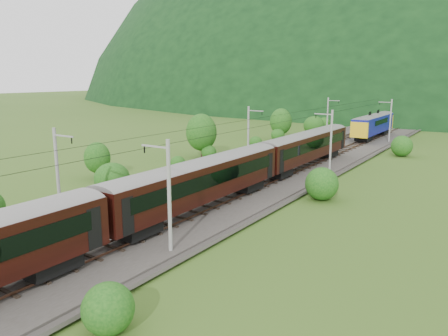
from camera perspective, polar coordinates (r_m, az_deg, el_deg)
The scene contains 14 objects.
ground at distance 36.13m, azimuth -14.56°, elevation -8.71°, with size 600.00×600.00×0.00m, color #38591C.
railbed at distance 42.99m, azimuth -4.63°, elevation -4.82°, with size 14.00×220.00×0.30m, color #38332D.
track_left at distance 44.40m, azimuth -7.08°, elevation -4.04°, with size 2.40×220.00×0.27m.
track_right at distance 41.54m, azimuth -2.02°, elevation -5.07°, with size 2.40×220.00×0.27m.
catenary_left at distance 63.37m, azimuth 3.25°, elevation 4.63°, with size 2.54×192.28×8.00m.
catenary_right at distance 58.23m, azimuth 13.73°, elevation 3.66°, with size 2.54×192.28×8.00m.
overhead_wires at distance 41.54m, azimuth -4.79°, elevation 4.40°, with size 4.83×198.00×0.03m.
mountain_ridge at distance 353.87m, azimuth 9.34°, elevation 9.69°, with size 336.00×280.00×132.00m, color black.
train at distance 39.82m, azimuth -2.97°, elevation -0.79°, with size 3.20×127.74×5.57m.
hazard_post_near at distance 71.99m, azimuth 12.15°, elevation 2.40°, with size 0.14×0.14×1.31m, color red.
hazard_post_far at distance 65.44m, azimuth 10.49°, elevation 1.71°, with size 0.18×0.18×1.69m, color red.
signal at distance 84.30m, azimuth 12.12°, elevation 4.11°, with size 0.22×0.22×2.00m.
vegetation_left at distance 56.01m, azimuth -11.10°, elevation 1.36°, with size 12.77×145.67×6.86m.
vegetation_right at distance 48.49m, azimuth 14.64°, elevation -1.70°, with size 4.72×91.98×3.07m.
Camera 1 is at (25.54, -22.31, 12.47)m, focal length 35.00 mm.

